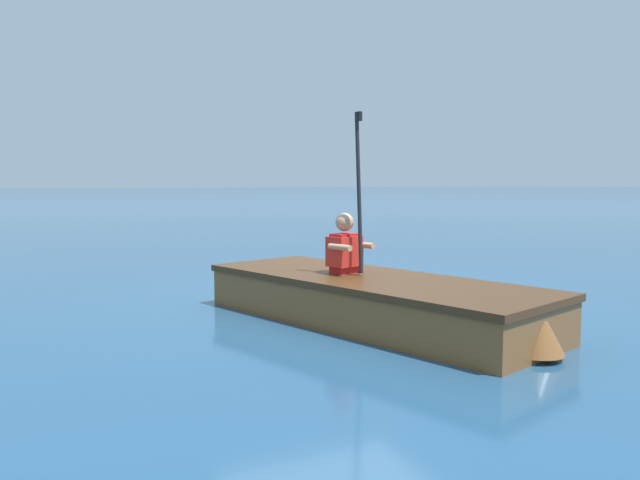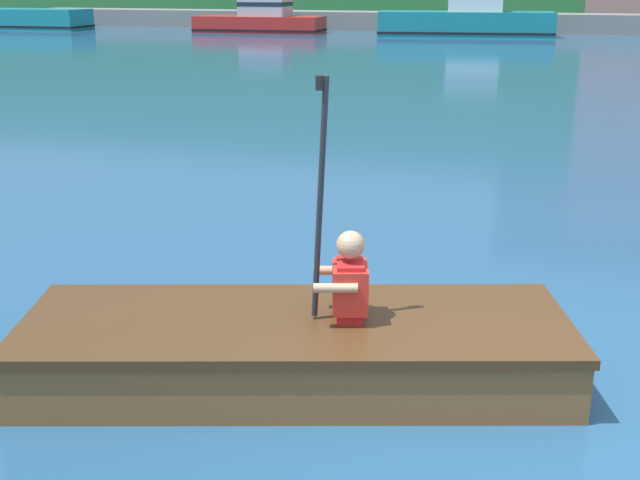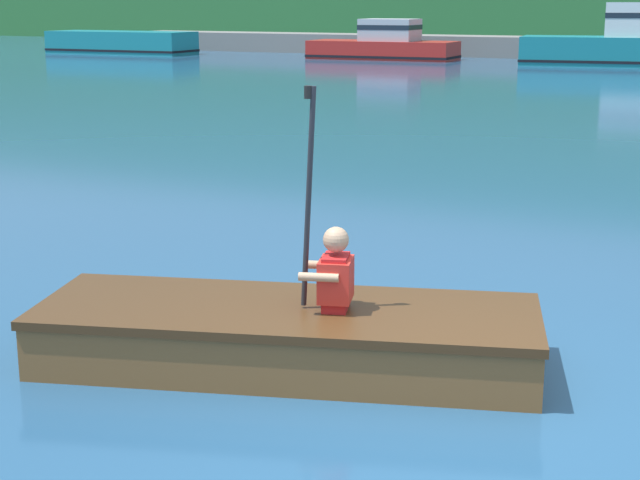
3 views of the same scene
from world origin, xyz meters
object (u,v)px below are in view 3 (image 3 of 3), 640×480
at_px(rowboat_foreground, 280,332).
at_px(moored_boat_dock_west_inner, 629,45).
at_px(person_paddler, 334,271).
at_px(moored_boat_dock_center_far, 121,43).
at_px(moored_boat_dock_center_near, 385,45).

bearing_deg(rowboat_foreground, moored_boat_dock_west_inner, 95.70).
bearing_deg(person_paddler, rowboat_foreground, -162.41).
bearing_deg(moored_boat_dock_center_far, rowboat_foreground, -50.94).
bearing_deg(moored_boat_dock_center_far, moored_boat_dock_west_inner, 2.75).
height_order(moored_boat_dock_west_inner, person_paddler, moored_boat_dock_west_inner).
bearing_deg(moored_boat_dock_west_inner, moored_boat_dock_center_far, -177.25).
distance_m(moored_boat_dock_west_inner, person_paddler, 33.81).
bearing_deg(moored_boat_dock_center_far, person_paddler, -50.48).
distance_m(moored_boat_dock_west_inner, moored_boat_dock_center_far, 23.12).
xyz_separation_m(moored_boat_dock_center_far, rowboat_foreground, (26.45, -32.60, -0.26)).
relative_size(moored_boat_dock_west_inner, moored_boat_dock_center_near, 1.26).
xyz_separation_m(moored_boat_dock_center_near, person_paddler, (13.83, -33.77, 0.07)).
bearing_deg(rowboat_foreground, person_paddler, 17.59).
relative_size(moored_boat_dock_west_inner, moored_boat_dock_center_far, 1.11).
relative_size(moored_boat_dock_center_far, person_paddler, 4.97).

